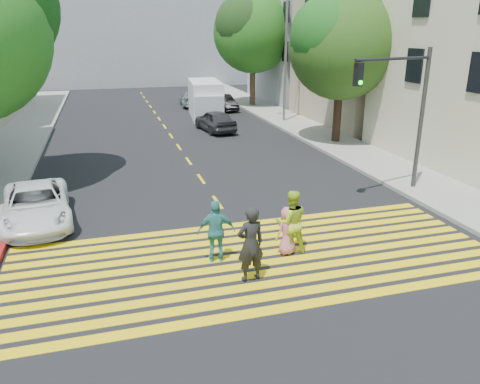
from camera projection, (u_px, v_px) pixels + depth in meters
name	position (u px, v px, depth m)	size (l,w,h in m)	color
ground	(273.00, 282.00, 11.80)	(120.00, 120.00, 0.00)	black
sidewalk_left	(28.00, 130.00, 29.52)	(3.00, 40.00, 0.15)	gray
sidewalk_right	(322.00, 136.00, 27.62)	(3.00, 60.00, 0.15)	gray
curb_red	(14.00, 220.00, 15.41)	(0.20, 8.00, 0.16)	maroon
crosswalk	(257.00, 259.00, 12.96)	(13.40, 5.30, 0.01)	yellow
lane_line	(162.00, 122.00, 32.23)	(0.12, 34.40, 0.01)	yellow
building_right_tan	(388.00, 46.00, 31.35)	(10.00, 10.00, 10.00)	tan
building_right_grey	(318.00, 42.00, 41.34)	(10.00, 10.00, 10.00)	gray
backdrop_block	(131.00, 31.00, 53.42)	(30.00, 8.00, 12.00)	gray
tree_right_near	(343.00, 40.00, 24.52)	(6.43, 6.03, 8.18)	black
tree_right_far	(254.00, 28.00, 37.14)	(8.20, 8.16, 9.16)	#3E2E1B
pedestrian_man	(250.00, 244.00, 11.59)	(0.72, 0.47, 1.98)	black
pedestrian_woman	(291.00, 222.00, 13.10)	(0.90, 0.70, 1.85)	#B0D22A
pedestrian_child	(287.00, 231.00, 13.09)	(0.68, 0.44, 1.39)	#C66B84
pedestrian_extra	(216.00, 231.00, 12.59)	(1.03, 0.43, 1.76)	teal
white_sedan	(36.00, 205.00, 15.23)	(2.06, 4.48, 1.24)	white
dark_car_near	(215.00, 121.00, 29.20)	(1.59, 3.95, 1.34)	#27272A
silver_car	(191.00, 99.00, 39.02)	(1.71, 4.21, 1.22)	#959DA5
dark_car_parked	(223.00, 103.00, 36.99)	(1.28, 3.68, 1.21)	black
white_van	(206.00, 101.00, 33.60)	(2.61, 5.68, 2.59)	silver
traffic_signal	(405.00, 103.00, 16.97)	(3.62, 1.19, 5.44)	#373737
street_lamp	(283.00, 36.00, 30.30)	(2.24, 0.25, 9.91)	gray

